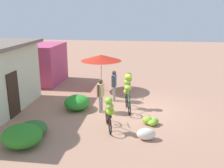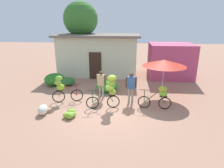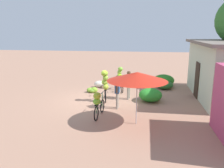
% 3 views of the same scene
% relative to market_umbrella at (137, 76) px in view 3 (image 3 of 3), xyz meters
% --- Properties ---
extents(ground_plane, '(60.00, 60.00, 0.00)m').
position_rel_market_umbrella_xyz_m(ground_plane, '(-2.88, -2.21, -1.97)').
color(ground_plane, '#A87A61').
extents(hedge_bush_front_left, '(1.31, 1.42, 0.78)m').
position_rel_market_umbrella_xyz_m(hedge_bush_front_left, '(-6.94, 1.58, -1.58)').
color(hedge_bush_front_left, '#2D7D24').
rests_on(hedge_bush_front_left, ground).
extents(hedge_bush_front_right, '(1.23, 1.11, 0.53)m').
position_rel_market_umbrella_xyz_m(hedge_bush_front_right, '(-6.14, 1.58, -1.71)').
color(hedge_bush_front_right, '#2D662B').
rests_on(hedge_bush_front_right, ground).
extents(hedge_bush_mid, '(1.35, 1.23, 0.69)m').
position_rel_market_umbrella_xyz_m(hedge_bush_mid, '(-3.24, 0.63, -1.63)').
color(hedge_bush_mid, '#2A8D29').
rests_on(hedge_bush_mid, ground).
extents(market_umbrella, '(2.39, 2.39, 2.15)m').
position_rel_market_umbrella_xyz_m(market_umbrella, '(0.00, 0.00, 0.00)').
color(market_umbrella, beige).
rests_on(market_umbrella, ground).
extents(bicycle_leftmost, '(1.57, 0.61, 1.47)m').
position_rel_market_umbrella_xyz_m(bicycle_leftmost, '(-5.38, -1.27, -1.13)').
color(bicycle_leftmost, black).
rests_on(bicycle_leftmost, ground).
extents(bicycle_near_pile, '(1.65, 0.47, 1.72)m').
position_rel_market_umbrella_xyz_m(bicycle_near_pile, '(-2.84, -1.78, -0.95)').
color(bicycle_near_pile, black).
rests_on(bicycle_near_pile, ground).
extents(bicycle_center_loaded, '(1.64, 0.38, 1.19)m').
position_rel_market_umbrella_xyz_m(bicycle_center_loaded, '(-0.39, -1.66, -1.26)').
color(bicycle_center_loaded, black).
rests_on(bicycle_center_loaded, ground).
extents(banana_pile_on_ground, '(0.70, 0.79, 0.34)m').
position_rel_market_umbrella_xyz_m(banana_pile_on_ground, '(-4.52, -2.87, -1.82)').
color(banana_pile_on_ground, '#8AC02F').
rests_on(banana_pile_on_ground, ground).
extents(produce_sack, '(0.55, 0.76, 0.44)m').
position_rel_market_umbrella_xyz_m(produce_sack, '(-5.87, -2.71, -1.75)').
color(produce_sack, silver).
rests_on(produce_sack, ground).
extents(person_vendor, '(0.58, 0.22, 1.64)m').
position_rel_market_umbrella_xyz_m(person_vendor, '(-1.79, -0.99, -0.97)').
color(person_vendor, gray).
rests_on(person_vendor, ground).
extents(person_bystander, '(0.56, 0.30, 1.59)m').
position_rel_market_umbrella_xyz_m(person_bystander, '(-3.42, -0.57, -1.00)').
color(person_bystander, gray).
rests_on(person_bystander, ground).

